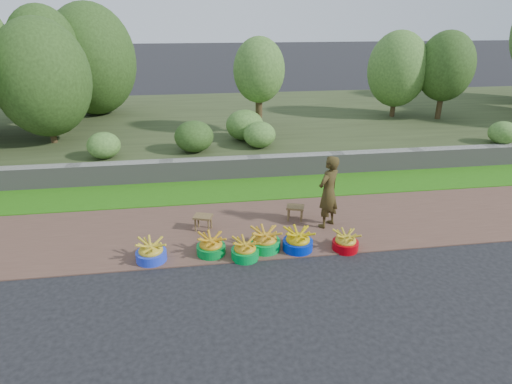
{
  "coord_description": "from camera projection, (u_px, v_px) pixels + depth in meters",
  "views": [
    {
      "loc": [
        -1.47,
        -6.27,
        3.95
      ],
      "look_at": [
        -0.36,
        1.3,
        0.75
      ],
      "focal_mm": 30.0,
      "sensor_mm": 36.0,
      "label": 1
    }
  ],
  "objects": [
    {
      "name": "stool_left",
      "position": [
        203.0,
        219.0,
        8.32
      ],
      "size": [
        0.41,
        0.36,
        0.31
      ],
      "rotation": [
        0.0,
        0.0,
        -0.33
      ],
      "color": "brown",
      "rests_on": "dirt_shoulder"
    },
    {
      "name": "stool_right",
      "position": [
        295.0,
        209.0,
        8.73
      ],
      "size": [
        0.41,
        0.36,
        0.31
      ],
      "rotation": [
        0.0,
        0.0,
        -0.31
      ],
      "color": "brown",
      "rests_on": "dirt_shoulder"
    },
    {
      "name": "basin_e",
      "position": [
        298.0,
        241.0,
        7.66
      ],
      "size": [
        0.54,
        0.54,
        0.4
      ],
      "color": "#0122B7",
      "rests_on": "ground"
    },
    {
      "name": "dirt_shoulder",
      "position": [
        274.0,
        226.0,
        8.58
      ],
      "size": [
        80.0,
        2.5,
        0.02
      ],
      "primitive_type": "cube",
      "color": "brown",
      "rests_on": "ground"
    },
    {
      "name": "basin_a",
      "position": [
        151.0,
        252.0,
        7.32
      ],
      "size": [
        0.52,
        0.52,
        0.39
      ],
      "color": "blue",
      "rests_on": "ground"
    },
    {
      "name": "basin_c",
      "position": [
        245.0,
        250.0,
        7.41
      ],
      "size": [
        0.48,
        0.48,
        0.36
      ],
      "color": "#008C33",
      "rests_on": "ground"
    },
    {
      "name": "basin_f",
      "position": [
        346.0,
        242.0,
        7.68
      ],
      "size": [
        0.47,
        0.47,
        0.35
      ],
      "color": "#A3010A",
      "rests_on": "ground"
    },
    {
      "name": "ground_plane",
      "position": [
        287.0,
        259.0,
        7.45
      ],
      "size": [
        120.0,
        120.0,
        0.0
      ],
      "primitive_type": "plane",
      "color": "black",
      "rests_on": "ground"
    },
    {
      "name": "grass_verge",
      "position": [
        259.0,
        188.0,
        10.41
      ],
      "size": [
        80.0,
        1.5,
        0.04
      ],
      "primitive_type": "cube",
      "color": "#286B10",
      "rests_on": "ground"
    },
    {
      "name": "retaining_wall",
      "position": [
        254.0,
        167.0,
        11.08
      ],
      "size": [
        80.0,
        0.35,
        0.55
      ],
      "primitive_type": "cube",
      "color": "gray",
      "rests_on": "ground"
    },
    {
      "name": "basin_b",
      "position": [
        211.0,
        246.0,
        7.52
      ],
      "size": [
        0.51,
        0.51,
        0.38
      ],
      "color": "#027F2B",
      "rests_on": "ground"
    },
    {
      "name": "basin_d",
      "position": [
        265.0,
        241.0,
        7.66
      ],
      "size": [
        0.55,
        0.55,
        0.41
      ],
      "color": "#009636",
      "rests_on": "ground"
    },
    {
      "name": "vendor_woman",
      "position": [
        328.0,
        192.0,
        8.3
      ],
      "size": [
        0.64,
        0.6,
        1.46
      ],
      "primitive_type": "imported",
      "rotation": [
        0.0,
        0.0,
        3.79
      ],
      "color": "black",
      "rests_on": "dirt_shoulder"
    },
    {
      "name": "earth_bank",
      "position": [
        235.0,
        124.0,
        15.57
      ],
      "size": [
        80.0,
        10.0,
        0.5
      ],
      "primitive_type": "cube",
      "color": "#344120",
      "rests_on": "ground"
    },
    {
      "name": "vegetation",
      "position": [
        321.0,
        52.0,
        14.05
      ],
      "size": [
        32.43,
        7.95,
        4.82
      ],
      "color": "#3C2E18",
      "rests_on": "earth_bank"
    }
  ]
}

